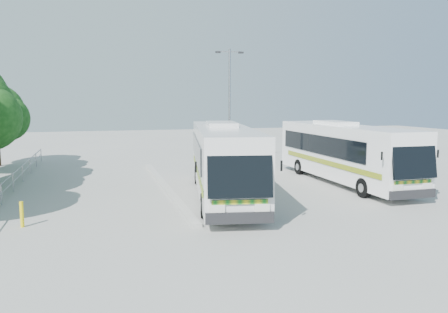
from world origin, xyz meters
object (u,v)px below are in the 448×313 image
object	(u,v)px
coach_main	(223,159)
bollard	(22,214)
lamppost	(229,101)
coach_adjacent	(343,151)

from	to	relation	value
coach_main	bollard	size ratio (longest dim) A/B	12.85
coach_main	lamppost	size ratio (longest dim) A/B	1.49
lamppost	bollard	size ratio (longest dim) A/B	8.60
coach_main	coach_adjacent	xyz separation A→B (m)	(7.62, 1.59, -0.06)
coach_adjacent	coach_main	bearing A→B (deg)	-167.92
lamppost	coach_main	bearing A→B (deg)	-102.91
coach_main	coach_adjacent	bearing A→B (deg)	22.32
coach_adjacent	bollard	size ratio (longest dim) A/B	12.21
coach_main	coach_adjacent	world-z (taller)	coach_main
coach_main	coach_adjacent	size ratio (longest dim) A/B	1.05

